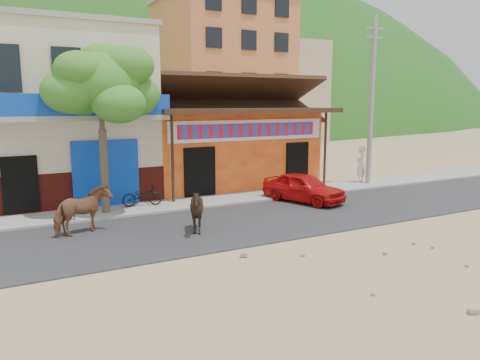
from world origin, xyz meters
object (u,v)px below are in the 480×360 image
object	(u,v)px
tree	(102,129)
scooter	(142,196)
utility_pole	(371,101)
cafe_chair_right	(67,207)
cow_tan	(83,211)
cow_dark	(197,210)
red_car	(303,187)
pedestrian	(360,164)

from	to	relation	value
tree	scooter	bearing A→B (deg)	15.38
utility_pole	scooter	bearing A→B (deg)	178.96
scooter	cafe_chair_right	xyz separation A→B (m)	(-2.87, -0.91, 0.03)
tree	cow_tan	world-z (taller)	tree
cow_dark	scooter	xyz separation A→B (m)	(-0.50, 4.17, -0.22)
utility_pole	red_car	bearing A→B (deg)	-161.08
cow_tan	scooter	bearing A→B (deg)	-67.10
scooter	cafe_chair_right	size ratio (longest dim) A/B	1.77
red_car	pedestrian	bearing A→B (deg)	4.46
red_car	cow_dark	bearing A→B (deg)	-177.54
cow_tan	cafe_chair_right	distance (m)	1.77
cow_tan	cafe_chair_right	world-z (taller)	cow_tan
tree	pedestrian	distance (m)	12.79
scooter	cow_tan	bearing A→B (deg)	141.12
cow_tan	pedestrian	xyz separation A→B (m)	(13.79, 2.81, 0.25)
red_car	scooter	xyz separation A→B (m)	(-6.13, 1.99, -0.12)
cow_dark	cafe_chair_right	xyz separation A→B (m)	(-3.37, 3.27, -0.19)
utility_pole	cow_dark	size ratio (longest dim) A/B	5.66
tree	red_car	distance (m)	8.15
scooter	cafe_chair_right	world-z (taller)	cafe_chair_right
tree	scooter	world-z (taller)	tree
pedestrian	cafe_chair_right	world-z (taller)	pedestrian
cow_dark	pedestrian	distance (m)	11.48
cow_dark	scooter	distance (m)	4.21
scooter	pedestrian	xyz separation A→B (m)	(11.13, 0.16, 0.50)
tree	cafe_chair_right	world-z (taller)	tree
tree	utility_pole	size ratio (longest dim) A/B	0.75
utility_pole	cow_tan	xyz separation A→B (m)	(-13.99, -2.45, -3.35)
red_car	scooter	world-z (taller)	red_car
tree	cow_dark	world-z (taller)	tree
cow_tan	red_car	xyz separation A→B (m)	(8.79, 0.66, -0.14)
cow_tan	red_car	world-z (taller)	cow_tan
cow_tan	scooter	size ratio (longest dim) A/B	1.13
tree	cow_dark	xyz separation A→B (m)	(1.97, -3.77, -2.37)
red_car	pedestrian	size ratio (longest dim) A/B	1.95
utility_pole	cafe_chair_right	xyz separation A→B (m)	(-14.20, -0.70, -3.57)
pedestrian	cafe_chair_right	distance (m)	14.05
cow_tan	utility_pole	bearing A→B (deg)	-102.09
cow_dark	pedestrian	xyz separation A→B (m)	(10.63, 4.33, 0.27)
cafe_chair_right	utility_pole	bearing A→B (deg)	-17.08
red_car	pedestrian	xyz separation A→B (m)	(5.00, 2.15, 0.38)
tree	utility_pole	world-z (taller)	utility_pole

